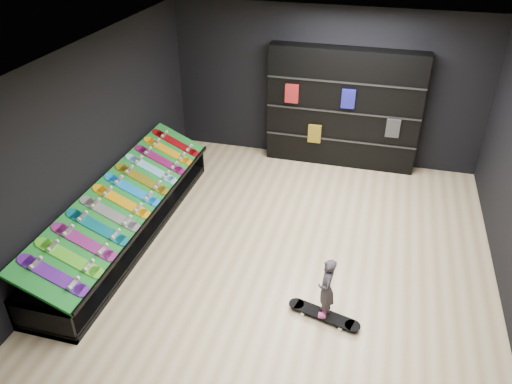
% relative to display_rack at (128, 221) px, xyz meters
% --- Properties ---
extents(floor, '(6.00, 7.00, 0.01)m').
position_rel_display_rack_xyz_m(floor, '(2.55, 0.00, -0.25)').
color(floor, beige).
rests_on(floor, ground).
extents(ceiling, '(6.00, 7.00, 0.01)m').
position_rel_display_rack_xyz_m(ceiling, '(2.55, 0.00, 2.75)').
color(ceiling, white).
rests_on(ceiling, ground).
extents(wall_back, '(6.00, 0.02, 3.00)m').
position_rel_display_rack_xyz_m(wall_back, '(2.55, 3.50, 1.25)').
color(wall_back, black).
rests_on(wall_back, ground).
extents(wall_left, '(0.02, 7.00, 3.00)m').
position_rel_display_rack_xyz_m(wall_left, '(-0.45, 0.00, 1.25)').
color(wall_left, black).
rests_on(wall_left, ground).
extents(display_rack, '(0.90, 4.50, 0.50)m').
position_rel_display_rack_xyz_m(display_rack, '(0.00, 0.00, 0.00)').
color(display_rack, black).
rests_on(display_rack, ground).
extents(turf_ramp, '(0.92, 4.50, 0.46)m').
position_rel_display_rack_xyz_m(turf_ramp, '(0.05, 0.00, 0.46)').
color(turf_ramp, '#10671D').
rests_on(turf_ramp, display_rack).
extents(back_shelving, '(2.89, 0.34, 2.31)m').
position_rel_display_rack_xyz_m(back_shelving, '(2.93, 3.32, 0.90)').
color(back_shelving, black).
rests_on(back_shelving, ground).
extents(floor_skateboard, '(1.00, 0.46, 0.09)m').
position_rel_display_rack_xyz_m(floor_skateboard, '(3.29, -1.03, -0.21)').
color(floor_skateboard, black).
rests_on(floor_skateboard, ground).
extents(child, '(0.17, 0.22, 0.52)m').
position_rel_display_rack_xyz_m(child, '(3.29, -1.03, 0.10)').
color(child, black).
rests_on(child, floor_skateboard).
extents(display_board_0, '(0.93, 0.22, 0.50)m').
position_rel_display_rack_xyz_m(display_board_0, '(0.06, -1.90, 0.49)').
color(display_board_0, purple).
rests_on(display_board_0, turf_ramp).
extents(display_board_1, '(0.93, 0.22, 0.50)m').
position_rel_display_rack_xyz_m(display_board_1, '(0.06, -1.55, 0.49)').
color(display_board_1, green).
rests_on(display_board_1, turf_ramp).
extents(display_board_2, '(0.93, 0.22, 0.50)m').
position_rel_display_rack_xyz_m(display_board_2, '(0.06, -1.21, 0.49)').
color(display_board_2, '#2626BF').
rests_on(display_board_2, turf_ramp).
extents(display_board_3, '(0.93, 0.22, 0.50)m').
position_rel_display_rack_xyz_m(display_board_3, '(0.06, -0.86, 0.49)').
color(display_board_3, '#0C8C99').
rests_on(display_board_3, turf_ramp).
extents(display_board_4, '(0.93, 0.22, 0.50)m').
position_rel_display_rack_xyz_m(display_board_4, '(0.06, -0.52, 0.49)').
color(display_board_4, black).
rests_on(display_board_4, turf_ramp).
extents(display_board_5, '(0.93, 0.22, 0.50)m').
position_rel_display_rack_xyz_m(display_board_5, '(0.06, -0.17, 0.49)').
color(display_board_5, yellow).
rests_on(display_board_5, turf_ramp).
extents(display_board_6, '(0.93, 0.22, 0.50)m').
position_rel_display_rack_xyz_m(display_board_6, '(0.06, 0.17, 0.49)').
color(display_board_6, blue).
rests_on(display_board_6, turf_ramp).
extents(display_board_7, '(0.93, 0.22, 0.50)m').
position_rel_display_rack_xyz_m(display_board_7, '(0.06, 0.52, 0.49)').
color(display_board_7, yellow).
rests_on(display_board_7, turf_ramp).
extents(display_board_8, '(0.93, 0.22, 0.50)m').
position_rel_display_rack_xyz_m(display_board_8, '(0.06, 0.86, 0.49)').
color(display_board_8, '#0CB2E5').
rests_on(display_board_8, turf_ramp).
extents(display_board_9, '(0.93, 0.22, 0.50)m').
position_rel_display_rack_xyz_m(display_board_9, '(0.06, 1.21, 0.49)').
color(display_board_9, '#E5198C').
rests_on(display_board_9, turf_ramp).
extents(display_board_10, '(0.93, 0.22, 0.50)m').
position_rel_display_rack_xyz_m(display_board_10, '(0.06, 1.55, 0.49)').
color(display_board_10, orange).
rests_on(display_board_10, turf_ramp).
extents(display_board_11, '(0.93, 0.22, 0.50)m').
position_rel_display_rack_xyz_m(display_board_11, '(0.06, 1.90, 0.49)').
color(display_board_11, red).
rests_on(display_board_11, turf_ramp).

